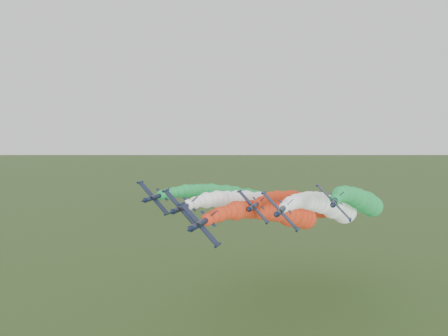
# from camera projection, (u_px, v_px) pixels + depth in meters

# --- Properties ---
(jet_lead) EXTENTS (16.63, 87.05, 21.01)m
(jet_lead) POSITION_uv_depth(u_px,v_px,m) (284.00, 214.00, 131.45)
(jet_lead) COLOR black
(jet_lead) RESTS_ON ground
(jet_inner_left) EXTENTS (17.21, 87.63, 21.59)m
(jet_inner_left) POSITION_uv_depth(u_px,v_px,m) (266.00, 205.00, 143.76)
(jet_inner_left) COLOR black
(jet_inner_left) RESTS_ON ground
(jet_inner_right) EXTENTS (17.34, 87.76, 21.72)m
(jet_inner_right) POSITION_uv_depth(u_px,v_px,m) (331.00, 207.00, 141.65)
(jet_inner_right) COLOR black
(jet_inner_right) RESTS_ON ground
(jet_outer_left) EXTENTS (16.77, 87.19, 21.16)m
(jet_outer_left) POSITION_uv_depth(u_px,v_px,m) (242.00, 198.00, 154.85)
(jet_outer_left) COLOR black
(jet_outer_left) RESTS_ON ground
(jet_outer_right) EXTENTS (16.82, 87.25, 21.21)m
(jet_outer_right) POSITION_uv_depth(u_px,v_px,m) (361.00, 201.00, 145.74)
(jet_outer_right) COLOR black
(jet_outer_right) RESTS_ON ground
(jet_trail) EXTENTS (16.55, 86.97, 20.93)m
(jet_trail) POSITION_uv_depth(u_px,v_px,m) (306.00, 204.00, 155.78)
(jet_trail) COLOR black
(jet_trail) RESTS_ON ground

